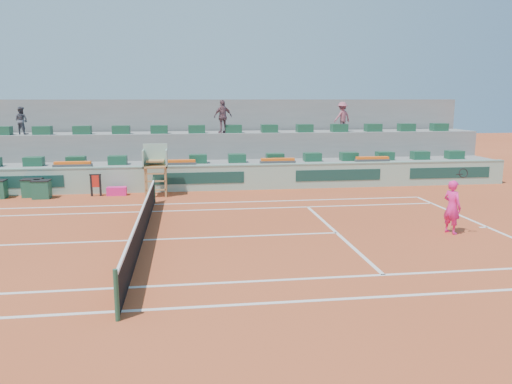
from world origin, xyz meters
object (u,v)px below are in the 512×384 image
player_bag (117,191)px  tennis_player (452,207)px  umpire_chair (155,163)px  drink_cooler_a (42,189)px

player_bag → tennis_player: size_ratio=0.39×
umpire_chair → drink_cooler_a: umpire_chair is taller
umpire_chair → drink_cooler_a: 5.22m
umpire_chair → tennis_player: bearing=-38.3°
player_bag → tennis_player: bearing=-34.9°
player_bag → tennis_player: tennis_player is taller
player_bag → umpire_chair: (1.84, -0.33, 1.35)m
player_bag → drink_cooler_a: size_ratio=1.06×
umpire_chair → tennis_player: (10.18, -8.05, -0.63)m
player_bag → tennis_player: 14.67m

